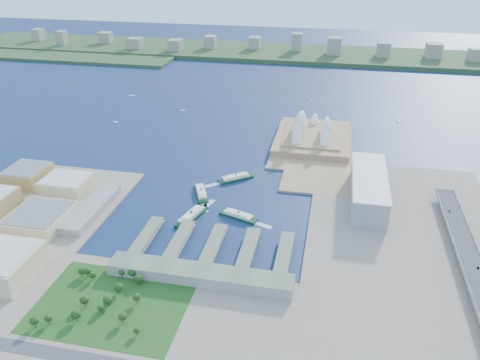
% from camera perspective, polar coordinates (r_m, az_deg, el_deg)
% --- Properties ---
extents(ground, '(3000.00, 3000.00, 0.00)m').
position_cam_1_polar(ground, '(622.84, -2.74, -4.30)').
color(ground, '#0D2241').
rests_on(ground, ground).
extents(south_land, '(720.00, 180.00, 3.00)m').
position_cam_1_polar(south_land, '(464.64, -9.47, -17.50)').
color(south_land, gray).
rests_on(south_land, ground).
extents(east_land, '(240.00, 500.00, 3.00)m').
position_cam_1_polar(east_land, '(574.05, 20.11, -9.07)').
color(east_land, gray).
rests_on(east_land, ground).
extents(peninsula, '(135.00, 220.00, 3.00)m').
position_cam_1_polar(peninsula, '(838.35, 8.88, 4.18)').
color(peninsula, '#987A53').
rests_on(peninsula, ground).
extents(far_shore, '(2200.00, 260.00, 12.00)m').
position_cam_1_polar(far_shore, '(1532.51, 6.68, 15.07)').
color(far_shore, '#2D4926').
rests_on(far_shore, ground).
extents(opera_house, '(134.00, 180.00, 58.00)m').
position_cam_1_polar(opera_house, '(845.81, 8.95, 6.62)').
color(opera_house, white).
rests_on(opera_house, peninsula).
extents(toaster_building, '(45.00, 155.00, 35.00)m').
position_cam_1_polar(toaster_building, '(668.96, 15.40, -0.95)').
color(toaster_building, gray).
rests_on(toaster_building, east_land).
extents(expressway, '(26.00, 340.00, 11.85)m').
position_cam_1_polar(expressway, '(575.71, 26.29, -9.41)').
color(expressway, gray).
rests_on(expressway, east_land).
extents(west_buildings, '(200.00, 280.00, 27.00)m').
position_cam_1_polar(west_buildings, '(664.97, -25.79, -3.44)').
color(west_buildings, '#9E854F').
rests_on(west_buildings, west_land).
extents(ferry_wharves, '(184.00, 90.00, 9.30)m').
position_cam_1_polar(ferry_wharves, '(556.80, -3.27, -8.01)').
color(ferry_wharves, '#59674E').
rests_on(ferry_wharves, ground).
extents(terminal_building, '(200.00, 28.00, 12.00)m').
position_cam_1_polar(terminal_building, '(508.06, -4.93, -11.44)').
color(terminal_building, gray).
rests_on(terminal_building, south_land).
extents(park, '(150.00, 110.00, 16.00)m').
position_cam_1_polar(park, '(492.42, -15.46, -13.70)').
color(park, '#194714').
rests_on(park, south_land).
extents(far_skyline, '(1900.00, 140.00, 55.00)m').
position_cam_1_polar(far_skyline, '(1506.31, 6.67, 16.17)').
color(far_skyline, gray).
rests_on(far_skyline, far_shore).
extents(ferry_a, '(34.42, 55.55, 10.31)m').
position_cam_1_polar(ferry_a, '(671.38, -4.77, -1.36)').
color(ferry_a, '#0E3A1F').
rests_on(ferry_a, ground).
extents(ferry_b, '(51.65, 44.81, 10.35)m').
position_cam_1_polar(ferry_b, '(709.67, -0.52, 0.42)').
color(ferry_b, '#0E3A1F').
rests_on(ferry_b, ground).
extents(ferry_c, '(30.96, 60.98, 11.18)m').
position_cam_1_polar(ferry_c, '(616.21, -5.94, -4.20)').
color(ferry_c, '#0E3A1F').
rests_on(ferry_c, ground).
extents(ferry_d, '(54.28, 29.63, 9.98)m').
position_cam_1_polar(ferry_d, '(614.63, -0.19, -4.19)').
color(ferry_d, '#0E3A1F').
rests_on(ferry_d, ground).
extents(boat_a, '(12.28, 8.15, 2.35)m').
position_cam_1_polar(boat_a, '(972.23, -14.94, 6.84)').
color(boat_a, white).
rests_on(boat_a, ground).
extents(boat_b, '(10.73, 8.40, 2.79)m').
position_cam_1_polar(boat_b, '(1014.93, -6.99, 8.44)').
color(boat_b, white).
rests_on(boat_b, ground).
extents(boat_c, '(4.20, 12.18, 2.70)m').
position_cam_1_polar(boat_c, '(998.60, 18.67, 6.87)').
color(boat_c, white).
rests_on(boat_c, ground).
extents(boat_d, '(14.56, 4.20, 2.42)m').
position_cam_1_polar(boat_d, '(1137.59, -13.03, 10.02)').
color(boat_d, white).
rests_on(boat_d, ground).
extents(boat_e, '(5.46, 10.31, 2.42)m').
position_cam_1_polar(boat_e, '(1080.92, 8.70, 9.50)').
color(boat_e, white).
rests_on(boat_e, ground).
extents(car_b, '(1.38, 3.95, 1.30)m').
position_cam_1_polar(car_b, '(564.83, 27.04, -9.52)').
color(car_b, slate).
rests_on(car_b, expressway).
extents(car_c, '(1.85, 4.54, 1.32)m').
position_cam_1_polar(car_c, '(659.55, 24.19, -3.44)').
color(car_c, slate).
rests_on(car_c, expressway).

